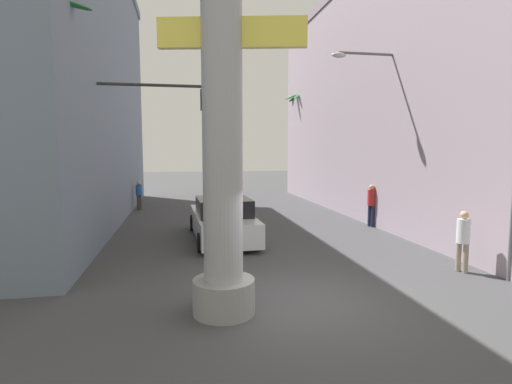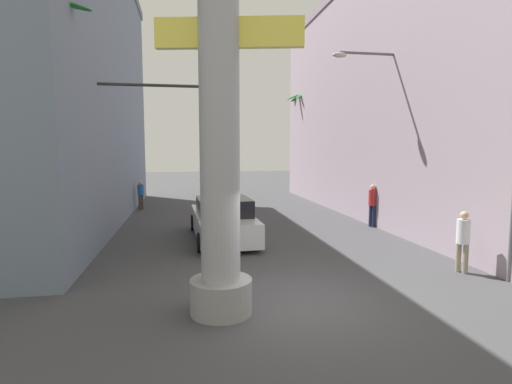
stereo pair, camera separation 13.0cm
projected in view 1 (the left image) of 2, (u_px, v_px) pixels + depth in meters
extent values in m
plane|color=#424244|center=(237.00, 221.00, 18.47)|extent=(84.82, 84.82, 0.00)
cube|color=slate|center=(22.00, 86.00, 17.33)|extent=(8.17, 19.84, 12.11)
cube|color=#9E8C99|center=(417.00, 103.00, 20.00)|extent=(7.24, 22.46, 11.27)
cylinder|color=#9E9EA3|center=(222.00, 90.00, 7.60)|extent=(0.78, 0.78, 8.84)
cylinder|color=gray|center=(224.00, 296.00, 8.03)|extent=(1.25, 1.25, 0.70)
cube|color=#F2E04C|center=(232.00, 33.00, 7.52)|extent=(2.80, 0.77, 0.56)
cylinder|color=#59595E|center=(398.00, 143.00, 15.73)|extent=(0.16, 0.16, 7.06)
cylinder|color=#59595E|center=(371.00, 54.00, 15.14)|extent=(2.55, 0.10, 0.10)
ellipsoid|color=beige|center=(339.00, 55.00, 14.91)|extent=(0.56, 0.28, 0.20)
cylinder|color=slate|center=(511.00, 231.00, 9.92)|extent=(0.08, 0.08, 2.55)
cylinder|color=#333333|center=(73.00, 166.00, 13.06)|extent=(0.14, 0.14, 5.52)
cylinder|color=#333333|center=(150.00, 85.00, 13.25)|extent=(5.06, 0.10, 0.10)
cube|color=black|center=(204.00, 100.00, 13.62)|extent=(0.24, 0.24, 0.70)
sphere|color=red|center=(204.00, 93.00, 13.47)|extent=(0.14, 0.14, 0.14)
sphere|color=yellow|center=(204.00, 100.00, 13.49)|extent=(0.14, 0.14, 0.14)
sphere|color=green|center=(204.00, 106.00, 13.51)|extent=(0.14, 0.14, 0.14)
cylinder|color=black|center=(193.00, 223.00, 16.25)|extent=(0.25, 0.65, 0.64)
cylinder|color=black|center=(239.00, 221.00, 16.67)|extent=(0.25, 0.65, 0.64)
cylinder|color=black|center=(201.00, 243.00, 12.78)|extent=(0.25, 0.65, 0.64)
cylinder|color=black|center=(258.00, 240.00, 13.20)|extent=(0.25, 0.65, 0.64)
cube|color=silver|center=(222.00, 224.00, 14.70)|extent=(2.18, 5.18, 0.80)
cube|color=black|center=(224.00, 207.00, 14.25)|extent=(1.91, 2.22, 0.60)
cylinder|color=brown|center=(44.00, 139.00, 10.44)|extent=(0.56, 0.54, 7.12)
ellipsoid|color=#23782D|center=(63.00, 2.00, 10.05)|extent=(1.49, 0.51, 0.49)
ellipsoid|color=#25772D|center=(55.00, 13.00, 10.70)|extent=(0.96, 1.41, 0.70)
ellipsoid|color=#2C602D|center=(13.00, 6.00, 10.28)|extent=(1.40, 1.10, 0.58)
cylinder|color=brown|center=(303.00, 145.00, 28.49)|extent=(0.50, 0.60, 7.17)
ellipsoid|color=#21622D|center=(311.00, 97.00, 28.30)|extent=(1.36, 0.58, 0.64)
ellipsoid|color=#317A2D|center=(303.00, 98.00, 28.73)|extent=(0.86, 1.31, 0.75)
ellipsoid|color=#205C2D|center=(295.00, 97.00, 28.60)|extent=(0.92, 1.36, 0.58)
ellipsoid|color=#24722D|center=(293.00, 96.00, 27.81)|extent=(1.37, 0.59, 0.64)
ellipsoid|color=#2C6A2D|center=(298.00, 96.00, 27.46)|extent=(1.12, 1.25, 0.64)
ellipsoid|color=#236C2D|center=(308.00, 96.00, 27.48)|extent=(0.80, 1.34, 0.72)
cylinder|color=#3F3833|center=(138.00, 203.00, 21.72)|extent=(0.14, 0.14, 0.82)
cylinder|color=#3F3833|center=(140.00, 202.00, 21.91)|extent=(0.14, 0.14, 0.82)
cylinder|color=#2659A5|center=(139.00, 190.00, 21.74)|extent=(0.47, 0.47, 0.56)
sphere|color=tan|center=(139.00, 183.00, 21.70)|extent=(0.22, 0.22, 0.22)
cylinder|color=gray|center=(466.00, 258.00, 10.64)|extent=(0.14, 0.14, 0.79)
cylinder|color=gray|center=(458.00, 257.00, 10.81)|extent=(0.14, 0.14, 0.79)
cylinder|color=silver|center=(463.00, 231.00, 10.65)|extent=(0.44, 0.44, 0.65)
sphere|color=tan|center=(464.00, 215.00, 10.60)|extent=(0.22, 0.22, 0.22)
cylinder|color=#1E233F|center=(369.00, 216.00, 17.16)|extent=(0.14, 0.14, 0.92)
cylinder|color=#1E233F|center=(372.00, 216.00, 16.97)|extent=(0.14, 0.14, 0.92)
cylinder|color=#B22626|center=(371.00, 198.00, 16.98)|extent=(0.41, 0.41, 0.68)
sphere|color=tan|center=(372.00, 187.00, 16.93)|extent=(0.22, 0.22, 0.22)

